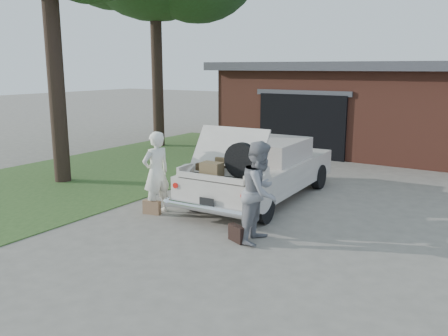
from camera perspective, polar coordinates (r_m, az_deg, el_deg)
The scene contains 8 objects.
ground at distance 9.50m, azimuth -1.97°, elevation -7.14°, with size 90.00×90.00×0.00m, color gray.
grass_strip at distance 15.17m, azimuth -12.71°, elevation -0.09°, with size 6.00×16.00×0.02m, color #2D4C1E.
house at distance 19.35m, azimuth 20.38°, elevation 7.01°, with size 12.80×7.80×3.30m.
sedan at distance 11.33m, azimuth 4.52°, elevation -0.18°, with size 2.11×5.02×1.88m.
woman_left at distance 10.29m, azimuth -8.16°, elevation -0.57°, with size 0.65×0.43×1.79m, color white.
woman_right at distance 8.55m, azimuth 4.40°, elevation -2.89°, with size 0.90×0.70×1.85m, color gray.
suitcase_left at distance 10.39m, azimuth -8.68°, elevation -4.70°, with size 0.39×0.13×0.30m, color #986F4D.
suitcase_right at distance 8.71m, azimuth 1.56°, elevation -7.89°, with size 0.40×0.13×0.31m, color black.
Camera 1 is at (5.11, -7.38, 3.12)m, focal length 38.00 mm.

